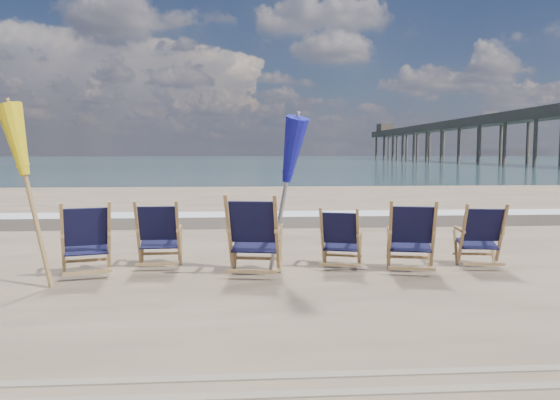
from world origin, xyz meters
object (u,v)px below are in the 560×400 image
(beach_chair_2, at_px, (277,236))
(umbrella_blue, at_px, (282,153))
(beach_chair_5, at_px, (502,236))
(fishing_pier, at_px, (497,132))
(beach_chair_4, at_px, (434,237))
(umbrella_yellow, at_px, (30,147))
(beach_chair_1, at_px, (178,234))
(beach_chair_0, at_px, (109,238))
(beach_chair_3, at_px, (358,239))

(beach_chair_2, xyz_separation_m, umbrella_blue, (0.09, 0.26, 1.06))
(beach_chair_5, distance_m, fishing_pier, 80.89)
(beach_chair_4, height_order, umbrella_blue, umbrella_blue)
(umbrella_yellow, bearing_deg, beach_chair_1, 29.87)
(beach_chair_2, height_order, beach_chair_5, beach_chair_2)
(beach_chair_1, bearing_deg, fishing_pier, -120.13)
(beach_chair_0, height_order, beach_chair_3, beach_chair_0)
(beach_chair_0, height_order, beach_chair_1, beach_chair_0)
(beach_chair_1, distance_m, umbrella_blue, 1.86)
(beach_chair_0, xyz_separation_m, beach_chair_1, (0.84, 0.39, -0.02))
(umbrella_blue, bearing_deg, beach_chair_2, -109.65)
(beach_chair_0, distance_m, umbrella_blue, 2.52)
(beach_chair_4, distance_m, beach_chair_5, 1.09)
(beach_chair_1, bearing_deg, beach_chair_3, 171.51)
(beach_chair_1, height_order, fishing_pier, fishing_pier)
(umbrella_blue, xyz_separation_m, fishing_pier, (38.05, 72.85, 3.04))
(beach_chair_5, height_order, umbrella_yellow, umbrella_yellow)
(beach_chair_3, height_order, umbrella_yellow, umbrella_yellow)
(beach_chair_0, xyz_separation_m, beach_chair_3, (3.30, 0.09, -0.06))
(beach_chair_3, height_order, umbrella_blue, umbrella_blue)
(beach_chair_5, height_order, fishing_pier, fishing_pier)
(beach_chair_1, xyz_separation_m, beach_chair_5, (4.46, -0.36, -0.02))
(beach_chair_3, relative_size, fishing_pier, 0.01)
(umbrella_yellow, bearing_deg, beach_chair_2, 4.85)
(beach_chair_0, height_order, umbrella_yellow, umbrella_yellow)
(beach_chair_0, distance_m, beach_chair_4, 4.25)
(umbrella_yellow, xyz_separation_m, fishing_pier, (41.07, 73.36, 2.97))
(beach_chair_3, distance_m, beach_chair_4, 0.99)
(beach_chair_3, xyz_separation_m, beach_chair_5, (1.99, -0.06, 0.03))
(fishing_pier, bearing_deg, beach_chair_5, -115.68)
(beach_chair_2, xyz_separation_m, beach_chair_3, (1.14, 0.37, -0.11))
(beach_chair_1, relative_size, umbrella_yellow, 0.44)
(beach_chair_2, relative_size, beach_chair_5, 1.18)
(beach_chair_3, xyz_separation_m, fishing_pier, (37.00, 72.74, 4.21))
(umbrella_yellow, bearing_deg, fishing_pier, 60.76)
(beach_chair_0, bearing_deg, beach_chair_5, 163.85)
(beach_chair_4, bearing_deg, beach_chair_2, 14.00)
(umbrella_blue, bearing_deg, beach_chair_3, 5.87)
(umbrella_yellow, distance_m, umbrella_blue, 3.07)
(umbrella_blue, bearing_deg, beach_chair_4, -6.39)
(beach_chair_2, relative_size, beach_chair_3, 1.25)
(beach_chair_1, height_order, umbrella_yellow, umbrella_yellow)
(umbrella_blue, bearing_deg, beach_chair_1, 163.98)
(beach_chair_4, bearing_deg, beach_chair_3, -6.57)
(beach_chair_5, distance_m, umbrella_blue, 3.25)
(beach_chair_0, xyz_separation_m, beach_chair_2, (2.17, -0.28, 0.05))
(beach_chair_2, bearing_deg, fishing_pier, -107.43)
(umbrella_yellow, bearing_deg, umbrella_blue, 9.64)
(umbrella_yellow, relative_size, umbrella_blue, 1.03)
(beach_chair_0, relative_size, beach_chair_2, 0.91)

